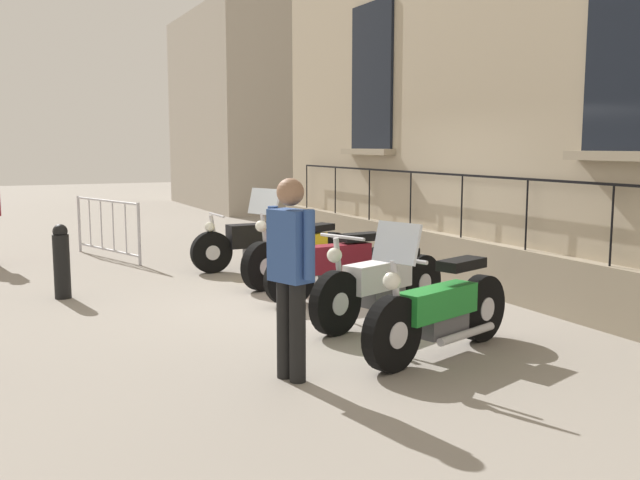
# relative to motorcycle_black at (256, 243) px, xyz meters

# --- Properties ---
(ground_plane) EXTENTS (60.00, 60.00, 0.00)m
(ground_plane) POSITION_rel_motorcycle_black_xyz_m (0.04, 2.62, -0.42)
(ground_plane) COLOR gray
(motorcycle_black) EXTENTS (2.20, 0.67, 0.93)m
(motorcycle_black) POSITION_rel_motorcycle_black_xyz_m (0.00, 0.00, 0.00)
(motorcycle_black) COLOR black
(motorcycle_black) RESTS_ON ground_plane
(motorcycle_yellow) EXTENTS (2.03, 1.01, 1.40)m
(motorcycle_yellow) POSITION_rel_motorcycle_black_xyz_m (-0.14, 1.37, 0.02)
(motorcycle_yellow) COLOR black
(motorcycle_yellow) RESTS_ON ground_plane
(motorcycle_maroon) EXTENTS (2.10, 0.54, 0.99)m
(motorcycle_maroon) POSITION_rel_motorcycle_black_xyz_m (-0.15, 2.59, 0.00)
(motorcycle_maroon) COLOR black
(motorcycle_maroon) RESTS_ON ground_plane
(motorcycle_white) EXTENTS (2.10, 0.98, 1.05)m
(motorcycle_white) POSITION_rel_motorcycle_black_xyz_m (-0.06, 3.84, -0.00)
(motorcycle_white) COLOR black
(motorcycle_white) RESTS_ON ground_plane
(motorcycle_green) EXTENTS (2.03, 0.88, 1.32)m
(motorcycle_green) POSITION_rel_motorcycle_black_xyz_m (0.08, 5.18, 0.01)
(motorcycle_green) COLOR black
(motorcycle_green) RESTS_ON ground_plane
(crowd_barrier) EXTENTS (0.75, 2.10, 1.05)m
(crowd_barrier) POSITION_rel_motorcycle_black_xyz_m (1.99, -2.18, 0.14)
(crowd_barrier) COLOR #B7B7BF
(crowd_barrier) RESTS_ON ground_plane
(bollard) EXTENTS (0.21, 0.21, 0.98)m
(bollard) POSITION_rel_motorcycle_black_xyz_m (3.05, 0.97, 0.07)
(bollard) COLOR black
(bollard) RESTS_ON ground_plane
(pedestrian_walking) EXTENTS (0.33, 0.50, 1.72)m
(pedestrian_walking) POSITION_rel_motorcycle_black_xyz_m (1.63, 5.22, 0.55)
(pedestrian_walking) COLOR black
(pedestrian_walking) RESTS_ON ground_plane
(distant_building) EXTENTS (5.84, 6.64, 6.15)m
(distant_building) POSITION_rel_motorcycle_black_xyz_m (-5.10, -11.40, 2.65)
(distant_building) COLOR #9E9384
(distant_building) RESTS_ON ground_plane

